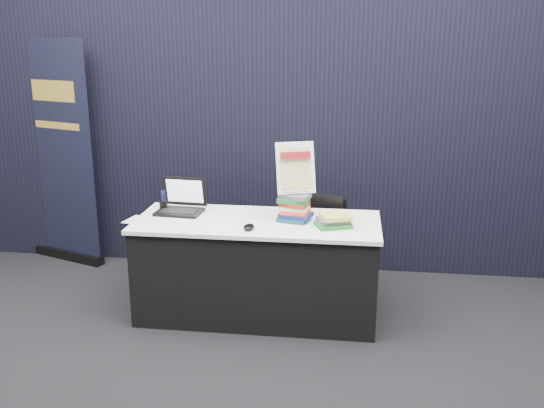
{
  "coord_description": "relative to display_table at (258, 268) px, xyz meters",
  "views": [
    {
      "loc": [
        0.66,
        -3.66,
        2.08
      ],
      "look_at": [
        0.11,
        0.55,
        0.88
      ],
      "focal_mm": 40.0,
      "sensor_mm": 36.0,
      "label": 1
    }
  ],
  "objects": [
    {
      "name": "floor",
      "position": [
        0.0,
        -0.55,
        -0.38
      ],
      "size": [
        8.0,
        8.0,
        0.0
      ],
      "primitive_type": "plane",
      "color": "black",
      "rests_on": "ground"
    },
    {
      "name": "wall_back",
      "position": [
        0.0,
        3.45,
        1.37
      ],
      "size": [
        8.0,
        0.02,
        3.5
      ],
      "primitive_type": "cube",
      "color": "#AEACA5",
      "rests_on": "floor"
    },
    {
      "name": "drape_partition",
      "position": [
        0.0,
        1.05,
        0.82
      ],
      "size": [
        6.0,
        0.08,
        2.4
      ],
      "primitive_type": "cube",
      "color": "black",
      "rests_on": "floor"
    },
    {
      "name": "display_table",
      "position": [
        0.0,
        0.0,
        0.0
      ],
      "size": [
        1.8,
        0.75,
        0.75
      ],
      "color": "black",
      "rests_on": "floor"
    },
    {
      "name": "laptop",
      "position": [
        -0.62,
        0.14,
        0.43
      ],
      "size": [
        0.36,
        0.3,
        0.26
      ],
      "rotation": [
        0.0,
        0.0,
        -0.08
      ],
      "color": "black",
      "rests_on": "display_table"
    },
    {
      "name": "mouse",
      "position": [
        -0.02,
        -0.22,
        0.39
      ],
      "size": [
        0.08,
        0.12,
        0.04
      ],
      "primitive_type": "ellipsoid",
      "rotation": [
        0.0,
        0.0,
        -0.04
      ],
      "color": "black",
      "rests_on": "display_table"
    },
    {
      "name": "brochure_left",
      "position": [
        -0.81,
        -0.12,
        0.38
      ],
      "size": [
        0.32,
        0.26,
        0.0
      ],
      "primitive_type": "cube",
      "rotation": [
        0.0,
        0.0,
        -0.22
      ],
      "color": "silver",
      "rests_on": "display_table"
    },
    {
      "name": "brochure_mid",
      "position": [
        -0.56,
        -0.21,
        0.38
      ],
      "size": [
        0.38,
        0.31,
        0.0
      ],
      "primitive_type": "cube",
      "rotation": [
        0.0,
        0.0,
        -0.24
      ],
      "color": "silver",
      "rests_on": "display_table"
    },
    {
      "name": "brochure_right",
      "position": [
        -0.62,
        -0.17,
        0.38
      ],
      "size": [
        0.29,
        0.22,
        0.0
      ],
      "primitive_type": "cube",
      "rotation": [
        0.0,
        0.0,
        -0.12
      ],
      "color": "white",
      "rests_on": "display_table"
    },
    {
      "name": "pen_cup",
      "position": [
        -0.76,
        0.16,
        0.41
      ],
      "size": [
        0.07,
        0.07,
        0.08
      ],
      "primitive_type": "cylinder",
      "rotation": [
        0.0,
        0.0,
        0.16
      ],
      "color": "black",
      "rests_on": "display_table"
    },
    {
      "name": "book_stack_tall",
      "position": [
        0.27,
        0.03,
        0.47
      ],
      "size": [
        0.24,
        0.2,
        0.2
      ],
      "rotation": [
        0.0,
        0.0,
        -0.18
      ],
      "color": "#164253",
      "rests_on": "display_table"
    },
    {
      "name": "book_stack_short",
      "position": [
        0.57,
        -0.08,
        0.42
      ],
      "size": [
        0.27,
        0.24,
        0.09
      ],
      "rotation": [
        0.0,
        0.0,
        0.41
      ],
      "color": "#1D6D2C",
      "rests_on": "display_table"
    },
    {
      "name": "info_sign",
      "position": [
        0.27,
        0.06,
        0.76
      ],
      "size": [
        0.3,
        0.2,
        0.39
      ],
      "rotation": [
        0.0,
        0.0,
        0.34
      ],
      "color": "black",
      "rests_on": "book_stack_tall"
    },
    {
      "name": "pullup_banner",
      "position": [
        -2.0,
        0.95,
        0.53
      ],
      "size": [
        0.85,
        0.39,
        2.05
      ],
      "rotation": [
        0.0,
        0.0,
        -0.35
      ],
      "color": "black",
      "rests_on": "floor"
    },
    {
      "name": "stacking_chair",
      "position": [
        0.46,
        0.37,
        0.08
      ],
      "size": [
        0.48,
        0.49,
        0.82
      ],
      "rotation": [
        0.0,
        0.0,
        -0.35
      ],
      "color": "black",
      "rests_on": "floor"
    }
  ]
}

